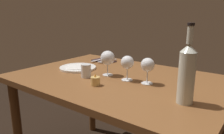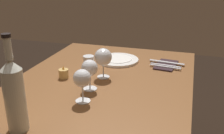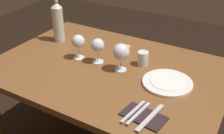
# 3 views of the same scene
# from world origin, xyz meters

# --- Properties ---
(dining_table) EXTENTS (1.30, 0.90, 0.74)m
(dining_table) POSITION_xyz_m (0.00, 0.00, 0.65)
(dining_table) COLOR brown
(dining_table) RESTS_ON ground
(wine_glass_left) EXTENTS (0.08, 0.08, 0.15)m
(wine_glass_left) POSITION_xyz_m (-0.21, 0.01, 0.85)
(wine_glass_left) COLOR white
(wine_glass_left) RESTS_ON dining_table
(wine_glass_right) EXTENTS (0.09, 0.09, 0.16)m
(wine_glass_right) POSITION_xyz_m (0.08, 0.01, 0.85)
(wine_glass_right) COLOR white
(wine_glass_right) RESTS_ON dining_table
(wine_glass_centre) EXTENTS (0.08, 0.08, 0.15)m
(wine_glass_centre) POSITION_xyz_m (-0.08, 0.02, 0.85)
(wine_glass_centre) COLOR white
(wine_glass_centre) RESTS_ON dining_table
(wine_bottle) EXTENTS (0.07, 0.07, 0.35)m
(wine_bottle) POSITION_xyz_m (-0.47, 0.15, 0.88)
(wine_bottle) COLOR silver
(wine_bottle) RESTS_ON dining_table
(water_tumbler) EXTENTS (0.06, 0.06, 0.08)m
(water_tumbler) POSITION_xyz_m (0.16, 0.12, 0.78)
(water_tumbler) COLOR white
(water_tumbler) RESTS_ON dining_table
(votive_candle) EXTENTS (0.05, 0.05, 0.07)m
(votive_candle) POSITION_xyz_m (0.01, 0.21, 0.76)
(votive_candle) COLOR #DBB266
(votive_candle) RESTS_ON dining_table
(dinner_plate) EXTENTS (0.26, 0.26, 0.02)m
(dinner_plate) POSITION_xyz_m (0.35, 0.01, 0.75)
(dinner_plate) COLOR white
(dinner_plate) RESTS_ON dining_table
(folded_napkin) EXTENTS (0.20, 0.13, 0.01)m
(folded_napkin) POSITION_xyz_m (0.35, -0.29, 0.74)
(folded_napkin) COLOR #2D1E23
(folded_napkin) RESTS_ON dining_table
(fork_inner) EXTENTS (0.04, 0.18, 0.00)m
(fork_inner) POSITION_xyz_m (0.33, -0.29, 0.75)
(fork_inner) COLOR silver
(fork_inner) RESTS_ON folded_napkin
(fork_outer) EXTENTS (0.04, 0.18, 0.00)m
(fork_outer) POSITION_xyz_m (0.30, -0.29, 0.75)
(fork_outer) COLOR silver
(fork_outer) RESTS_ON folded_napkin
(table_knife) EXTENTS (0.05, 0.21, 0.00)m
(table_knife) POSITION_xyz_m (0.38, -0.29, 0.75)
(table_knife) COLOR silver
(table_knife) RESTS_ON folded_napkin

